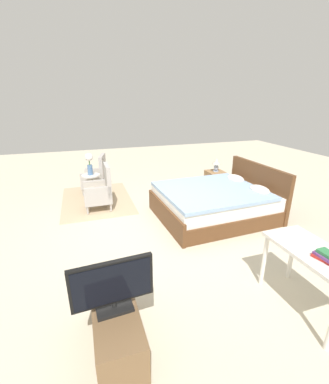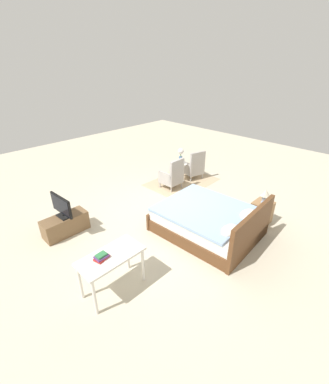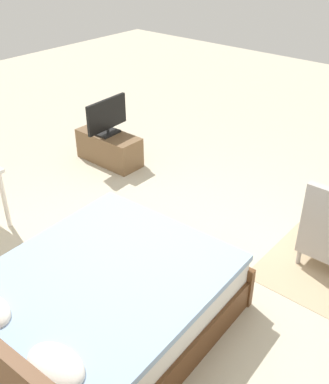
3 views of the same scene
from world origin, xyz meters
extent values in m
plane|color=beige|center=(0.00, 0.00, 0.00)|extent=(16.00, 16.00, 0.00)
cube|color=tan|center=(-1.82, -0.99, 0.00)|extent=(2.10, 1.50, 0.01)
cube|color=brown|center=(-0.23, 1.11, 0.14)|extent=(1.76, 2.16, 0.28)
cube|color=white|center=(-0.23, 1.11, 0.40)|extent=(1.69, 2.07, 0.24)
cube|color=#93B2D6|center=(-0.22, 1.03, 0.55)|extent=(1.73, 1.91, 0.06)
cube|color=brown|center=(-0.27, 2.12, 0.48)|extent=(1.70, 0.16, 0.96)
cube|color=brown|center=(-0.18, 0.10, 0.20)|extent=(1.70, 0.14, 0.40)
ellipsoid|color=white|center=(-0.63, 1.83, 0.59)|extent=(0.45, 0.30, 0.14)
ellipsoid|color=white|center=(0.11, 1.86, 0.59)|extent=(0.45, 0.30, 0.14)
cylinder|color=#ADA8A3|center=(-2.61, -1.16, 0.09)|extent=(0.04, 0.04, 0.16)
cylinder|color=#ADA8A3|center=(-2.17, -1.27, 0.09)|extent=(0.04, 0.04, 0.16)
cylinder|color=#ADA8A3|center=(-2.50, -0.71, 0.09)|extent=(0.04, 0.04, 0.16)
cylinder|color=#ADA8A3|center=(-2.05, -0.82, 0.09)|extent=(0.04, 0.04, 0.16)
cube|color=#ADA8A3|center=(-2.33, -0.99, 0.23)|extent=(0.66, 0.66, 0.12)
cube|color=#C6B289|center=(-2.33, -0.99, 0.34)|extent=(0.60, 0.60, 0.10)
cube|color=#ADA8A3|center=(-2.28, -0.77, 0.61)|extent=(0.54, 0.21, 0.64)
cube|color=#ADA8A3|center=(-2.56, -0.93, 0.42)|extent=(0.19, 0.51, 0.26)
cube|color=#ADA8A3|center=(-2.11, -1.05, 0.42)|extent=(0.19, 0.51, 0.26)
cylinder|color=#ADA8A3|center=(-1.54, -1.22, 0.09)|extent=(0.04, 0.04, 0.16)
cylinder|color=#ADA8A3|center=(-1.08, -1.22, 0.09)|extent=(0.04, 0.04, 0.16)
cylinder|color=#ADA8A3|center=(-1.54, -0.76, 0.09)|extent=(0.04, 0.04, 0.16)
cylinder|color=#ADA8A3|center=(-1.08, -0.76, 0.09)|extent=(0.04, 0.04, 0.16)
cube|color=#ADA8A3|center=(-1.31, -0.99, 0.23)|extent=(0.54, 0.54, 0.12)
cube|color=#C6B289|center=(-1.31, -0.99, 0.34)|extent=(0.50, 0.50, 0.10)
cube|color=#ADA8A3|center=(-1.31, -0.76, 0.61)|extent=(0.54, 0.08, 0.64)
cube|color=#ADA8A3|center=(-1.55, -0.99, 0.42)|extent=(0.07, 0.51, 0.26)
cube|color=#ADA8A3|center=(-1.08, -0.99, 0.42)|extent=(0.07, 0.51, 0.26)
cylinder|color=beige|center=(-1.82, -1.07, 0.01)|extent=(0.28, 0.28, 0.03)
cylinder|color=beige|center=(-1.82, -1.07, 0.30)|extent=(0.06, 0.06, 0.55)
cylinder|color=beige|center=(-1.82, -1.07, 0.59)|extent=(0.40, 0.40, 0.02)
cylinder|color=#4C709E|center=(-1.82, -1.07, 0.71)|extent=(0.11, 0.11, 0.22)
cylinder|color=#477538|center=(-1.82, -1.07, 0.87)|extent=(0.02, 0.02, 0.10)
sphere|color=silver|center=(-1.82, -1.07, 1.00)|extent=(0.17, 0.17, 0.17)
cube|color=#997047|center=(-1.43, 1.80, 0.27)|extent=(0.44, 0.40, 0.53)
cube|color=brown|center=(-1.43, 1.59, 0.37)|extent=(0.37, 0.01, 0.09)
cylinder|color=#9EADC6|center=(-1.43, 1.80, 0.54)|extent=(0.13, 0.13, 0.02)
ellipsoid|color=#9EADC6|center=(-1.43, 1.80, 0.63)|extent=(0.11, 0.11, 0.16)
cone|color=beige|center=(-1.43, 1.80, 0.79)|extent=(0.22, 0.22, 0.15)
cube|color=brown|center=(1.98, -1.08, 0.21)|extent=(0.96, 0.40, 0.43)
cube|color=black|center=(1.98, -1.08, 0.44)|extent=(0.22, 0.33, 0.03)
cylinder|color=black|center=(1.98, -1.08, 0.48)|extent=(0.04, 0.04, 0.05)
cube|color=black|center=(1.98, -1.08, 0.71)|extent=(0.09, 0.72, 0.42)
cube|color=black|center=(2.01, -1.08, 0.71)|extent=(0.05, 0.67, 0.37)
cylinder|color=silver|center=(1.70, 0.76, 0.34)|extent=(0.05, 0.05, 0.68)
cylinder|color=silver|center=(1.70, 1.18, 0.34)|extent=(0.05, 0.05, 0.68)
cube|color=silver|center=(2.17, 0.97, 0.70)|extent=(1.04, 0.52, 0.04)
cube|color=#AD2823|center=(2.30, 0.93, 0.74)|extent=(0.25, 0.20, 0.03)
cube|color=#66387A|center=(2.30, 0.93, 0.76)|extent=(0.20, 0.16, 0.03)
cube|color=#337A47|center=(2.30, 0.93, 0.79)|extent=(0.17, 0.12, 0.03)
camera|label=1|loc=(3.82, -1.21, 2.20)|focal=24.00mm
camera|label=2|loc=(3.79, 3.74, 3.44)|focal=24.00mm
camera|label=3|loc=(-2.33, 2.78, 2.96)|focal=42.00mm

